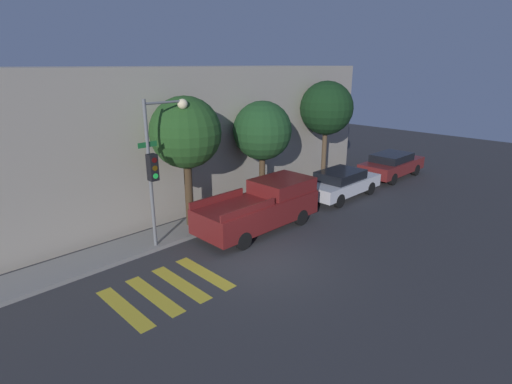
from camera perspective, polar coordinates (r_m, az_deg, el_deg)
name	(u,v)px	position (r m, az deg, el deg)	size (l,w,h in m)	color
ground_plane	(263,262)	(13.60, 1.04, -9.97)	(60.00, 60.00, 0.00)	#333335
sidewalk	(192,227)	(16.37, -9.15, -4.94)	(26.00, 1.66, 0.14)	gray
building_row	(133,139)	(19.02, -17.16, 7.29)	(26.00, 6.00, 6.23)	#A89E8E
crosswalk	(167,289)	(12.39, -12.55, -13.42)	(3.19, 2.60, 0.00)	gold
traffic_light_pole	(159,154)	(13.97, -13.72, 5.30)	(2.01, 0.56, 5.27)	slate
pickup_truck	(262,206)	(15.93, 0.87, -2.00)	(5.23, 2.03, 1.84)	maroon
sedan_near_corner	(341,183)	(20.15, 12.04, 1.29)	(4.43, 1.88, 1.37)	silver
sedan_middle	(392,164)	(24.53, 18.82, 3.74)	(4.56, 1.89, 1.42)	maroon
tree_near_corner	(186,133)	(15.48, -10.02, 8.26)	(2.73, 2.73, 5.24)	#42301E
tree_midblock	(262,131)	(18.19, 0.92, 8.69)	(2.66, 2.66, 4.80)	#4C3823
tree_far_end	(326,109)	(21.78, 10.02, 11.66)	(2.81, 2.81, 5.53)	brown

